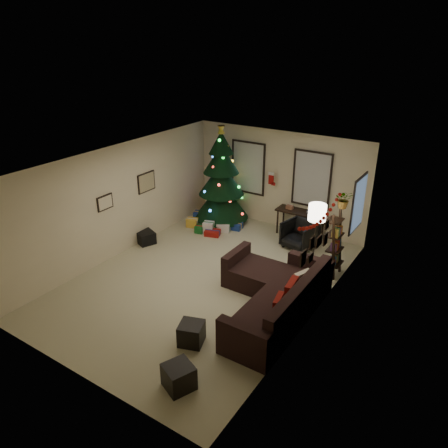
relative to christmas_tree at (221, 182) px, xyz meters
The scene contains 29 objects.
floor 3.43m from the christmas_tree, 62.94° to the right, with size 7.00×7.00×0.00m, color #BCB48E.
ceiling 3.55m from the christmas_tree, 62.94° to the right, with size 7.00×7.00×0.00m, color white.
wall_back 1.60m from the christmas_tree, 23.49° to the left, with size 5.00×5.00×0.00m, color beige.
wall_front 6.53m from the christmas_tree, 77.05° to the right, with size 5.00×5.00×0.00m, color beige.
wall_left 3.05m from the christmas_tree, 109.90° to the right, with size 7.00×7.00×0.00m, color beige.
wall_right 4.89m from the christmas_tree, 35.85° to the right, with size 7.00×7.00×0.00m, color beige.
window_back_left 0.87m from the christmas_tree, 49.74° to the left, with size 1.05×0.06×1.50m.
window_back_right 2.51m from the christmas_tree, 14.10° to the left, with size 1.05×0.06×1.50m.
window_right_wall 3.96m from the christmas_tree, ahead, with size 0.06×0.90×1.30m.
christmas_tree is the anchor object (origin of this frame).
presents 1.25m from the christmas_tree, 85.53° to the right, with size 1.50×1.01×0.30m.
sofa 4.57m from the christmas_tree, 43.05° to the right, with size 2.06×2.98×0.91m.
pillow_red_a 5.28m from the christmas_tree, 45.66° to the right, with size 0.11×0.40×0.40m, color maroon.
pillow_red_b 4.92m from the christmas_tree, 41.31° to the right, with size 0.13×0.47×0.47m, color maroon.
pillow_cream 4.60m from the christmas_tree, 36.40° to the right, with size 0.11×0.39×0.39m, color beige.
ottoman_near 5.45m from the christmas_tree, 62.29° to the right, with size 0.42×0.42×0.40m, color black.
ottoman_far 6.48m from the christmas_tree, 62.51° to the right, with size 0.43×0.43×0.40m, color black.
desk 2.38m from the christmas_tree, ahead, with size 1.31×0.47×0.70m.
desk_chair 2.72m from the christmas_tree, ahead, with size 0.69×0.65×0.71m, color black.
bookshelf 3.95m from the christmas_tree, 16.53° to the right, with size 0.30×0.46×1.53m.
potted_plant 3.93m from the christmas_tree, 13.85° to the right, with size 0.47×0.41×0.52m, color #4C4C4C.
floor_lamp 3.75m from the christmas_tree, 24.03° to the right, with size 0.37×0.37×1.77m.
art_map 2.20m from the christmas_tree, 117.93° to the right, with size 0.04×0.60×0.50m.
art_abstract 3.48m from the christmas_tree, 107.02° to the right, with size 0.04×0.45×0.35m.
gallery 4.93m from the christmas_tree, 36.69° to the right, with size 0.03×1.25×0.54m.
garland 4.83m from the christmas_tree, 34.60° to the right, with size 0.08×1.90×0.30m, color #A5140C, non-canonical shape.
stocking_left 1.42m from the christmas_tree, 19.21° to the left, with size 0.20×0.05×0.36m.
stocking_right 1.80m from the christmas_tree, 22.10° to the left, with size 0.20×0.05×0.36m.
storage_bin 2.62m from the christmas_tree, 113.76° to the right, with size 0.62×0.41×0.31m, color black.
Camera 1 is at (4.85, -6.70, 5.07)m, focal length 34.55 mm.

